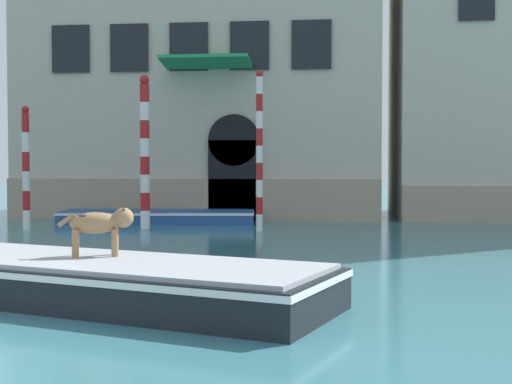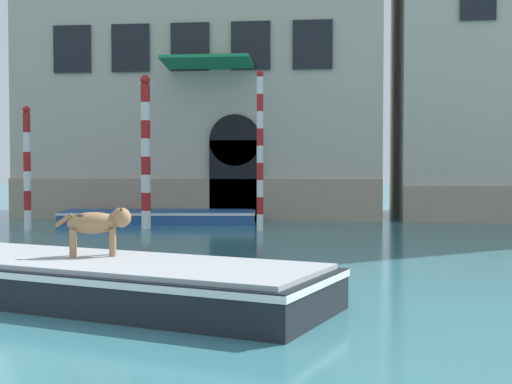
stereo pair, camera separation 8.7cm
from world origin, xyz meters
The scene contains 6 objects.
boat_foreground centered at (1.39, 3.68, 0.30)m, with size 7.96×4.44×0.57m.
dog_on_deck centered at (1.95, 3.77, 1.02)m, with size 0.99×0.52×0.68m.
boat_moored_near_palazzo centered at (-0.30, 15.93, 0.21)m, with size 6.12×2.48×0.40m.
mooring_pole_0 centered at (3.09, 13.67, 2.21)m, with size 0.19×0.19×4.38m.
mooring_pole_1 centered at (-0.22, 14.09, 2.20)m, with size 0.28×0.28×4.36m.
mooring_pole_2 centered at (-3.43, 13.40, 1.75)m, with size 0.21×0.21×3.46m.
Camera 1 is at (5.12, -5.65, 1.83)m, focal length 50.00 mm.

